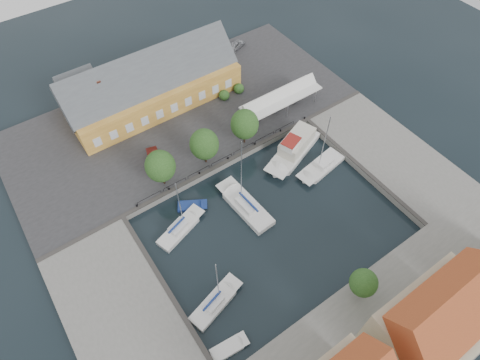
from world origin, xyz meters
The scene contains 19 objects.
ground centered at (0.00, 0.00, 0.00)m, with size 140.00×140.00×0.00m, color black.
north_quay centered at (0.00, 23.00, 0.50)m, with size 56.00×26.00×1.00m, color #2D2D30.
west_quay centered at (-22.00, -2.00, 0.50)m, with size 12.00×24.00×1.00m, color slate.
east_quay centered at (22.00, -2.00, 0.50)m, with size 12.00×24.00×1.00m, color slate.
south_bank centered at (0.00, -21.00, 0.50)m, with size 56.00×14.00×1.00m, color slate.
quay_edge_fittings centered at (0.02, 4.75, 1.06)m, with size 56.00×24.72×0.40m.
warehouse centered at (-2.60, 28.36, 4.43)m, with size 28.56×14.00×9.55m.
tent_canopy centered at (14.00, 14.50, 3.68)m, with size 14.00×4.00×2.83m.
quay_trees centered at (-2.00, 12.00, 4.88)m, with size 18.20×4.20×6.30m.
car_silver centered at (17.65, 32.85, 1.75)m, with size 1.76×4.38×1.49m, color #999BA1.
car_red centered at (-8.30, 16.17, 1.78)m, with size 1.64×4.72×1.55m, color #571514.
center_sailboat centered at (-1.48, 2.47, 0.36)m, with size 3.55×10.06×13.43m.
trawler centered at (10.48, 6.52, 1.02)m, with size 11.94×7.24×5.00m.
east_boat_a centered at (11.97, 1.83, 0.26)m, with size 8.63×3.99×11.81m.
west_boat_a centered at (-10.76, 4.54, 0.27)m, with size 7.80×4.41×10.23m.
west_boat_d centered at (-12.37, -6.65, 0.27)m, with size 7.69×4.15×10.13m.
launch_sw centered at (-13.86, -11.76, 0.09)m, with size 4.55×2.09×0.98m.
launch_nw centered at (-7.58, 6.89, 0.09)m, with size 4.36×3.49×0.88m.
townhouses centered at (1.93, -23.24, 5.82)m, with size 36.30×8.50×12.00m.
Camera 1 is at (-19.69, -22.35, 46.98)m, focal length 30.00 mm.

